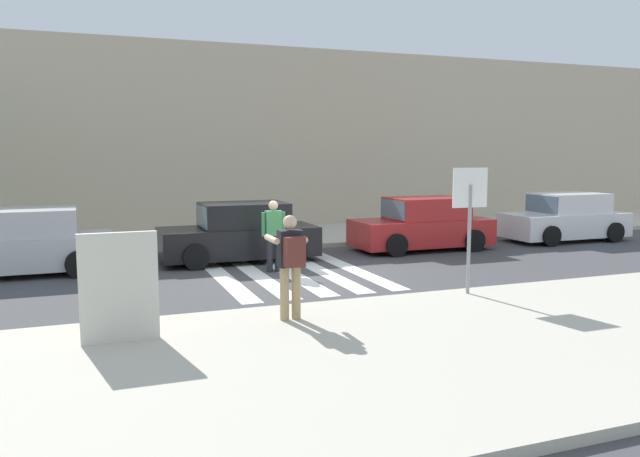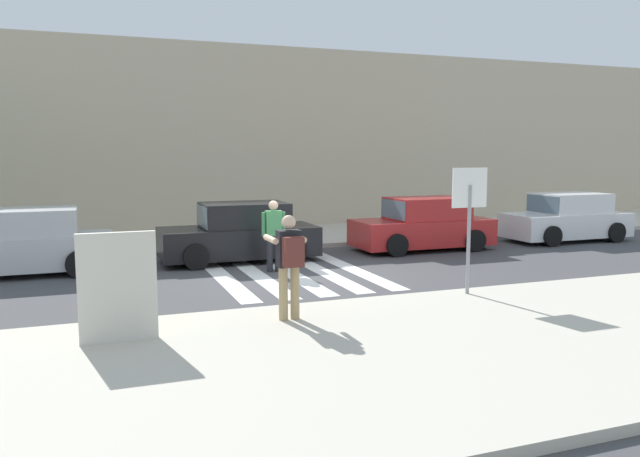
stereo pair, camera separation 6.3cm
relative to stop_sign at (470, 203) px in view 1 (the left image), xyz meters
The scene contains 17 objects.
ground_plane 4.72m from the stop_sign, 123.56° to the left, with size 120.00×120.00×0.00m, color #424244.
sidewalk_near 3.98m from the stop_sign, 132.42° to the right, with size 60.00×6.00×0.14m, color beige.
sidewalk_far 10.05m from the stop_sign, 103.95° to the left, with size 60.00×4.80×0.14m, color beige.
building_facade_far 14.27m from the stop_sign, 99.67° to the left, with size 56.00×4.00×6.68m, color beige.
crosswalk_stripe_0 5.82m from the stop_sign, 136.41° to the left, with size 0.44×5.20×0.01m, color silver.
crosswalk_stripe_1 5.31m from the stop_sign, 130.01° to the left, with size 0.44×5.20×0.01m, color silver.
crosswalk_stripe_2 4.87m from the stop_sign, 122.15° to the left, with size 0.44×5.20×0.01m, color silver.
crosswalk_stripe_3 4.53m from the stop_sign, 112.66° to the left, with size 0.44×5.20×0.01m, color silver.
crosswalk_stripe_4 4.32m from the stop_sign, 101.67° to the left, with size 0.44×5.20×0.01m, color silver.
stop_sign is the anchor object (origin of this frame).
photographer_with_backpack 3.94m from the stop_sign, behind, with size 0.58×0.84×1.72m.
pedestrian_crossing 5.04m from the stop_sign, 122.91° to the left, with size 0.58×0.27×1.72m.
parked_car_silver 10.25m from the stop_sign, 144.65° to the left, with size 4.10×1.92×1.55m.
parked_car_black 6.76m from the stop_sign, 117.74° to the left, with size 4.10×1.92×1.55m.
parked_car_red 6.48m from the stop_sign, 67.73° to the left, with size 4.10×1.92×1.55m.
parked_car_white 9.79m from the stop_sign, 37.33° to the left, with size 4.10×1.92×1.55m.
advertising_board 6.63m from the stop_sign, behind, with size 1.10×0.11×1.60m.
Camera 1 is at (-4.53, -13.71, 2.87)m, focal length 35.00 mm.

